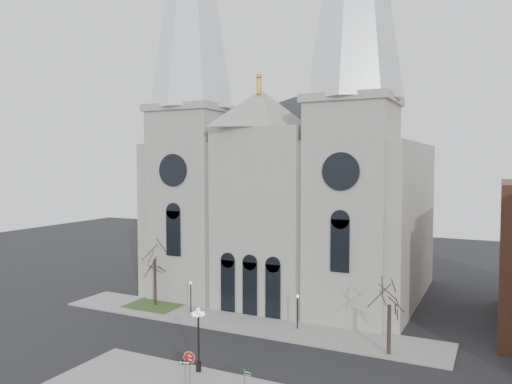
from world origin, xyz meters
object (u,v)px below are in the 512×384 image
at_px(street_name_sign, 245,381).
at_px(one_way_sign, 185,367).
at_px(stop_sign, 189,361).
at_px(globe_lamp, 198,331).

bearing_deg(street_name_sign, one_way_sign, -170.64).
bearing_deg(stop_sign, globe_lamp, 121.51).
bearing_deg(street_name_sign, stop_sign, -172.74).
height_order(globe_lamp, street_name_sign, globe_lamp).
height_order(one_way_sign, street_name_sign, street_name_sign).
distance_m(stop_sign, one_way_sign, 0.54).
bearing_deg(one_way_sign, stop_sign, 10.13).
xyz_separation_m(globe_lamp, street_name_sign, (5.21, -2.42, -1.83)).
distance_m(stop_sign, street_name_sign, 4.51).
relative_size(one_way_sign, street_name_sign, 0.94).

